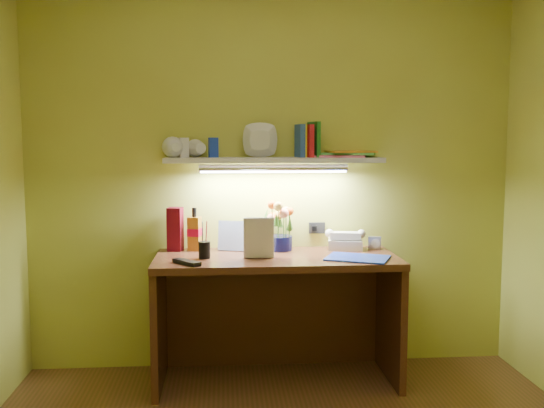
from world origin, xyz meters
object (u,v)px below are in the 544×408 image
(desk, at_px, (277,319))
(telephone, at_px, (345,239))
(flower_bouquet, at_px, (278,225))
(desk_clock, at_px, (375,243))
(whisky_bottle, at_px, (194,229))

(desk, xyz_separation_m, telephone, (0.44, 0.19, 0.44))
(flower_bouquet, relative_size, telephone, 1.48)
(desk_clock, bearing_deg, flower_bouquet, -163.28)
(desk, relative_size, telephone, 6.82)
(flower_bouquet, height_order, desk_clock, flower_bouquet)
(telephone, xyz_separation_m, whisky_bottle, (-0.92, 0.03, 0.07))
(telephone, height_order, desk_clock, telephone)
(telephone, relative_size, whisky_bottle, 0.78)
(flower_bouquet, relative_size, whisky_bottle, 1.16)
(desk_clock, xyz_separation_m, whisky_bottle, (-1.10, 0.04, 0.09))
(desk, xyz_separation_m, desk_clock, (0.62, 0.18, 0.41))
(desk, xyz_separation_m, whisky_bottle, (-0.48, 0.22, 0.51))
(desk, distance_m, telephone, 0.65)
(desk, bearing_deg, flower_bouquet, 82.16)
(flower_bouquet, relative_size, desk_clock, 3.95)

